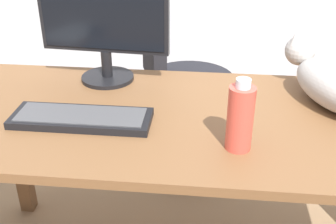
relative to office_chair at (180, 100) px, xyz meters
The scene contains 6 objects.
desk 0.78m from the office_chair, 84.87° to the right, with size 1.65×0.73×0.73m.
office_chair is the anchor object (origin of this frame).
monitor 0.77m from the office_chair, 116.83° to the right, with size 0.48×0.20×0.42m.
keyboard 0.92m from the office_chair, 107.10° to the right, with size 0.44×0.15×0.03m.
cat 0.91m from the office_chair, 47.81° to the right, with size 0.32×0.56×0.20m.
water_bottle 1.04m from the office_chair, 75.90° to the right, with size 0.07×0.07×0.21m.
Camera 1 is at (0.07, -1.20, 1.38)m, focal length 44.87 mm.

